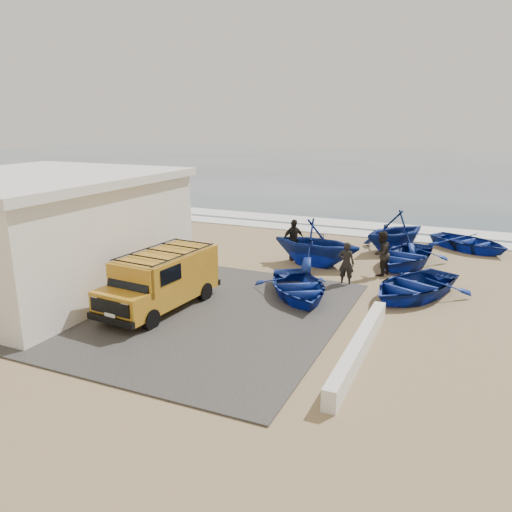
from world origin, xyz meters
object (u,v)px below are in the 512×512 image
(boat_far_right, at_px, (469,242))
(fisherman_middle, at_px, (381,253))
(van, at_px, (162,278))
(boat_mid_left, at_px, (316,242))
(boat_mid_right, at_px, (405,256))
(fisherman_front, at_px, (346,263))
(parapet, at_px, (359,347))
(boat_near_right, at_px, (413,285))
(fisherman_back, at_px, (293,240))
(boat_near_left, at_px, (298,287))
(boat_far_left, at_px, (395,231))
(building, at_px, (37,231))

(boat_far_right, distance_m, fisherman_middle, 6.74)
(van, distance_m, boat_mid_left, 7.79)
(boat_mid_right, distance_m, fisherman_front, 4.07)
(boat_mid_left, xyz_separation_m, fisherman_front, (1.87, -2.07, -0.19))
(boat_mid_left, distance_m, boat_far_right, 8.31)
(boat_mid_left, distance_m, boat_mid_right, 3.98)
(parapet, xyz_separation_m, fisherman_middle, (-0.85, 7.69, 0.65))
(parapet, bearing_deg, boat_mid_right, 90.76)
(boat_mid_right, bearing_deg, boat_near_right, -67.71)
(parapet, xyz_separation_m, fisherman_front, (-1.85, 5.92, 0.57))
(boat_mid_left, distance_m, fisherman_back, 1.29)
(boat_near_left, height_order, fisherman_back, fisherman_back)
(fisherman_middle, bearing_deg, boat_far_left, -157.96)
(parapet, height_order, boat_near_left, boat_near_left)
(fisherman_back, bearing_deg, building, 175.15)
(boat_far_left, xyz_separation_m, fisherman_middle, (0.10, -4.28, -0.08))
(boat_near_left, relative_size, fisherman_front, 2.30)
(boat_mid_right, height_order, fisherman_front, fisherman_front)
(boat_far_left, distance_m, boat_far_right, 3.76)
(parapet, distance_m, van, 7.01)
(boat_near_left, height_order, boat_mid_right, boat_mid_right)
(fisherman_middle, xyz_separation_m, fisherman_back, (-4.08, 0.76, 0.02))
(fisherman_middle, bearing_deg, boat_near_left, -8.57)
(van, distance_m, boat_far_right, 15.74)
(boat_far_left, relative_size, boat_far_right, 0.96)
(boat_mid_left, bearing_deg, boat_near_left, -165.49)
(van, height_order, boat_near_left, van)
(building, height_order, boat_far_right, building)
(fisherman_middle, bearing_deg, building, -39.40)
(boat_mid_right, bearing_deg, fisherman_middle, -100.30)
(van, bearing_deg, boat_near_left, 41.53)
(building, relative_size, parapet, 1.57)
(parapet, bearing_deg, building, 175.42)
(fisherman_back, bearing_deg, boat_near_left, -117.60)
(boat_mid_left, relative_size, fisherman_back, 2.08)
(boat_near_left, xyz_separation_m, boat_far_right, (5.46, 9.81, 0.00))
(fisherman_middle, bearing_deg, boat_far_right, 171.78)
(parapet, xyz_separation_m, boat_mid_left, (-3.73, 7.99, 0.76))
(fisherman_front, bearing_deg, boat_far_right, -119.90)
(boat_far_right, relative_size, fisherman_back, 2.09)
(parapet, bearing_deg, boat_far_left, 94.53)
(building, height_order, boat_mid_left, building)
(boat_mid_left, height_order, fisherman_back, boat_mid_left)
(boat_far_left, xyz_separation_m, fisherman_back, (-3.99, -3.52, -0.06))
(parapet, height_order, fisherman_front, fisherman_front)
(boat_mid_left, distance_m, fisherman_middle, 2.89)
(boat_mid_left, xyz_separation_m, boat_mid_right, (3.60, 1.59, -0.59))
(parapet, bearing_deg, boat_mid_left, 114.99)
(boat_far_left, bearing_deg, parapet, -53.45)
(building, height_order, van, building)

